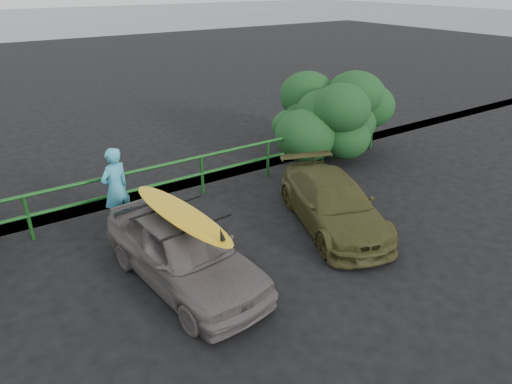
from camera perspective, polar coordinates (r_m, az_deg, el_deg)
ground at (r=7.61m, az=4.77°, el=-15.66°), size 80.00×80.00×0.00m
guardrail at (r=11.05m, az=-11.34°, el=1.01°), size 14.00×0.08×1.04m
shrub_right at (r=13.71m, az=7.23°, el=9.19°), size 3.20×2.40×2.42m
sedan at (r=8.15m, az=-9.05°, el=-7.20°), size 1.92×3.91×1.28m
olive_vehicle at (r=10.02m, az=9.61°, el=-1.35°), size 2.66×4.02×1.08m
man at (r=10.12m, az=-17.12°, el=0.41°), size 0.78×0.65×1.82m
roof_rack at (r=7.82m, az=-9.38°, el=-3.09°), size 1.51×1.13×0.05m
surfboard at (r=7.78m, az=-9.41°, el=-2.66°), size 0.90×2.91×0.08m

